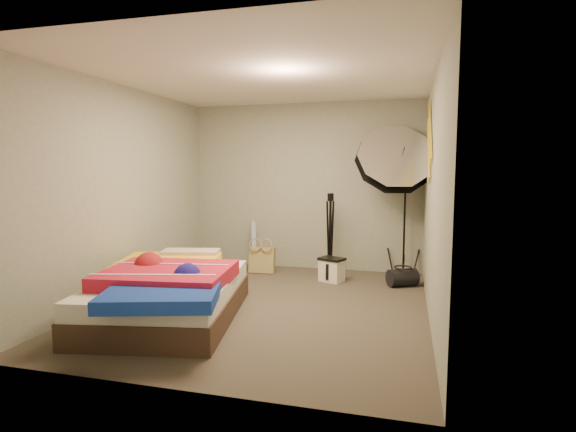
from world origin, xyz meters
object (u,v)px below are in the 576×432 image
(camera_case, at_px, (332,271))
(duffel_bag, at_px, (402,278))
(bed, at_px, (169,291))
(photo_umbrella, at_px, (394,162))
(camera_tripod, at_px, (330,228))
(wrapping_roll, at_px, (254,245))
(tote_bag, at_px, (262,260))

(camera_case, distance_m, duffel_bag, 0.93)
(bed, height_order, photo_umbrella, photo_umbrella)
(photo_umbrella, height_order, camera_tripod, photo_umbrella)
(wrapping_roll, xyz_separation_m, duffel_bag, (2.22, -0.51, -0.25))
(photo_umbrella, bearing_deg, duffel_bag, -68.91)
(wrapping_roll, height_order, camera_case, wrapping_roll)
(wrapping_roll, distance_m, photo_umbrella, 2.42)
(wrapping_roll, bearing_deg, camera_tripod, -5.00)
(tote_bag, xyz_separation_m, camera_case, (1.07, -0.24, -0.04))
(tote_bag, bearing_deg, camera_tripod, 6.88)
(tote_bag, distance_m, photo_umbrella, 2.34)
(camera_case, bearing_deg, camera_tripod, 126.29)
(camera_case, distance_m, camera_tripod, 0.66)
(photo_umbrella, bearing_deg, wrapping_roll, 176.87)
(camera_tripod, bearing_deg, wrapping_roll, 175.00)
(wrapping_roll, xyz_separation_m, camera_tripod, (1.20, -0.10, 0.31))
(bed, distance_m, camera_tripod, 2.66)
(camera_case, height_order, photo_umbrella, photo_umbrella)
(photo_umbrella, xyz_separation_m, camera_tripod, (-0.87, 0.01, -0.94))
(wrapping_roll, xyz_separation_m, bed, (-0.08, -2.41, -0.08))
(tote_bag, distance_m, wrapping_roll, 0.37)
(duffel_bag, bearing_deg, tote_bag, 143.59)
(wrapping_roll, bearing_deg, camera_case, -20.98)
(tote_bag, xyz_separation_m, photo_umbrella, (1.85, 0.14, 1.43))
(camera_tripod, bearing_deg, camera_case, -77.08)
(camera_case, bearing_deg, tote_bag, -169.43)
(bed, xyz_separation_m, camera_tripod, (1.28, 2.30, 0.39))
(bed, bearing_deg, camera_case, 54.45)
(camera_case, bearing_deg, bed, -102.18)
(photo_umbrella, distance_m, camera_tripod, 1.28)
(duffel_bag, xyz_separation_m, photo_umbrella, (-0.15, 0.40, 1.50))
(tote_bag, relative_size, photo_umbrella, 0.17)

